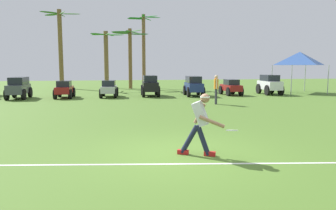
{
  "coord_description": "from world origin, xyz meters",
  "views": [
    {
      "loc": [
        -1.51,
        -7.29,
        2.04
      ],
      "look_at": [
        0.11,
        2.07,
        0.9
      ],
      "focal_mm": 35.0,
      "sensor_mm": 36.0,
      "label": 1
    }
  ],
  "objects_px": {
    "frisbee_thrower": "(200,121)",
    "parked_car_slot_e": "(194,85)",
    "parked_car_slot_f": "(231,87)",
    "parked_car_slot_c": "(109,88)",
    "palm_tree_far_left": "(60,44)",
    "event_tent": "(300,58)",
    "palm_tree_left_of_centre": "(106,56)",
    "parked_car_slot_d": "(150,85)",
    "frisbee_in_flight": "(232,130)",
    "teammate_near_sideline": "(216,87)",
    "parked_car_slot_g": "(270,84)",
    "parked_car_slot_a": "(19,87)",
    "parked_car_slot_b": "(64,89)",
    "palm_tree_far_right": "(144,44)",
    "palm_tree_right_of_centre": "(130,51)"
  },
  "relations": [
    {
      "from": "frisbee_thrower",
      "to": "parked_car_slot_f",
      "type": "distance_m",
      "value": 16.07
    },
    {
      "from": "frisbee_in_flight",
      "to": "palm_tree_right_of_centre",
      "type": "xyz_separation_m",
      "value": [
        -0.84,
        23.08,
        2.68
      ]
    },
    {
      "from": "parked_car_slot_c",
      "to": "parked_car_slot_f",
      "type": "bearing_deg",
      "value": 0.56
    },
    {
      "from": "frisbee_thrower",
      "to": "parked_car_slot_e",
      "type": "distance_m",
      "value": 15.04
    },
    {
      "from": "teammate_near_sideline",
      "to": "palm_tree_far_left",
      "type": "relative_size",
      "value": 0.22
    },
    {
      "from": "parked_car_slot_a",
      "to": "event_tent",
      "type": "relative_size",
      "value": 0.78
    },
    {
      "from": "frisbee_in_flight",
      "to": "teammate_near_sideline",
      "type": "height_order",
      "value": "teammate_near_sideline"
    },
    {
      "from": "palm_tree_left_of_centre",
      "to": "parked_car_slot_d",
      "type": "bearing_deg",
      "value": -71.6
    },
    {
      "from": "parked_car_slot_e",
      "to": "parked_car_slot_g",
      "type": "xyz_separation_m",
      "value": [
        5.65,
        0.15,
        0.02
      ]
    },
    {
      "from": "palm_tree_far_left",
      "to": "event_tent",
      "type": "distance_m",
      "value": 20.4
    },
    {
      "from": "parked_car_slot_d",
      "to": "parked_car_slot_c",
      "type": "bearing_deg",
      "value": -174.53
    },
    {
      "from": "parked_car_slot_e",
      "to": "palm_tree_far_left",
      "type": "relative_size",
      "value": 0.35
    },
    {
      "from": "frisbee_in_flight",
      "to": "parked_car_slot_b",
      "type": "relative_size",
      "value": 0.15
    },
    {
      "from": "teammate_near_sideline",
      "to": "event_tent",
      "type": "bearing_deg",
      "value": 35.63
    },
    {
      "from": "palm_tree_far_right",
      "to": "event_tent",
      "type": "relative_size",
      "value": 2.17
    },
    {
      "from": "palm_tree_far_right",
      "to": "event_tent",
      "type": "bearing_deg",
      "value": -34.89
    },
    {
      "from": "parked_car_slot_c",
      "to": "parked_car_slot_d",
      "type": "relative_size",
      "value": 0.95
    },
    {
      "from": "parked_car_slot_b",
      "to": "event_tent",
      "type": "height_order",
      "value": "event_tent"
    },
    {
      "from": "parked_car_slot_e",
      "to": "frisbee_in_flight",
      "type": "bearing_deg",
      "value": -101.22
    },
    {
      "from": "parked_car_slot_g",
      "to": "palm_tree_right_of_centre",
      "type": "bearing_deg",
      "value": 140.41
    },
    {
      "from": "parked_car_slot_b",
      "to": "palm_tree_far_right",
      "type": "relative_size",
      "value": 0.33
    },
    {
      "from": "parked_car_slot_e",
      "to": "parked_car_slot_c",
      "type": "bearing_deg",
      "value": 179.15
    },
    {
      "from": "parked_car_slot_g",
      "to": "palm_tree_left_of_centre",
      "type": "relative_size",
      "value": 0.46
    },
    {
      "from": "palm_tree_left_of_centre",
      "to": "parked_car_slot_f",
      "type": "bearing_deg",
      "value": -46.59
    },
    {
      "from": "parked_car_slot_g",
      "to": "parked_car_slot_e",
      "type": "bearing_deg",
      "value": -178.43
    },
    {
      "from": "parked_car_slot_f",
      "to": "parked_car_slot_g",
      "type": "xyz_separation_m",
      "value": [
        2.9,
        -0.01,
        0.18
      ]
    },
    {
      "from": "parked_car_slot_f",
      "to": "parked_car_slot_c",
      "type": "bearing_deg",
      "value": -179.44
    },
    {
      "from": "event_tent",
      "to": "parked_car_slot_a",
      "type": "bearing_deg",
      "value": -176.6
    },
    {
      "from": "palm_tree_left_of_centre",
      "to": "event_tent",
      "type": "distance_m",
      "value": 16.63
    },
    {
      "from": "parked_car_slot_b",
      "to": "event_tent",
      "type": "xyz_separation_m",
      "value": [
        17.01,
        1.13,
        2.03
      ]
    },
    {
      "from": "parked_car_slot_b",
      "to": "event_tent",
      "type": "bearing_deg",
      "value": 3.78
    },
    {
      "from": "palm_tree_far_right",
      "to": "palm_tree_far_left",
      "type": "bearing_deg",
      "value": 174.08
    },
    {
      "from": "parked_car_slot_d",
      "to": "palm_tree_far_left",
      "type": "distance_m",
      "value": 12.07
    },
    {
      "from": "parked_car_slot_e",
      "to": "parked_car_slot_f",
      "type": "height_order",
      "value": "parked_car_slot_e"
    },
    {
      "from": "frisbee_thrower",
      "to": "parked_car_slot_b",
      "type": "xyz_separation_m",
      "value": [
        -4.93,
        14.62,
        -0.23
      ]
    },
    {
      "from": "frisbee_thrower",
      "to": "parked_car_slot_f",
      "type": "bearing_deg",
      "value": 66.86
    },
    {
      "from": "frisbee_thrower",
      "to": "palm_tree_far_left",
      "type": "relative_size",
      "value": 0.2
    },
    {
      "from": "palm_tree_left_of_centre",
      "to": "parked_car_slot_g",
      "type": "bearing_deg",
      "value": -38.42
    },
    {
      "from": "parked_car_slot_a",
      "to": "palm_tree_left_of_centre",
      "type": "height_order",
      "value": "palm_tree_left_of_centre"
    },
    {
      "from": "parked_car_slot_a",
      "to": "parked_car_slot_c",
      "type": "distance_m",
      "value": 5.55
    },
    {
      "from": "parked_car_slot_f",
      "to": "palm_tree_far_left",
      "type": "distance_m",
      "value": 16.22
    },
    {
      "from": "palm_tree_far_left",
      "to": "palm_tree_left_of_centre",
      "type": "bearing_deg",
      "value": -3.5
    },
    {
      "from": "parked_car_slot_e",
      "to": "palm_tree_left_of_centre",
      "type": "distance_m",
      "value": 11.31
    },
    {
      "from": "frisbee_thrower",
      "to": "parked_car_slot_c",
      "type": "distance_m",
      "value": 14.85
    },
    {
      "from": "parked_car_slot_d",
      "to": "frisbee_in_flight",
      "type": "bearing_deg",
      "value": -90.16
    },
    {
      "from": "parked_car_slot_c",
      "to": "parked_car_slot_e",
      "type": "distance_m",
      "value": 5.69
    },
    {
      "from": "palm_tree_far_right",
      "to": "frisbee_thrower",
      "type": "bearing_deg",
      "value": -92.59
    },
    {
      "from": "parked_car_slot_e",
      "to": "parked_car_slot_b",
      "type": "bearing_deg",
      "value": 179.91
    },
    {
      "from": "teammate_near_sideline",
      "to": "parked_car_slot_b",
      "type": "relative_size",
      "value": 0.7
    },
    {
      "from": "parked_car_slot_a",
      "to": "palm_tree_far_right",
      "type": "bearing_deg",
      "value": 45.42
    }
  ]
}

